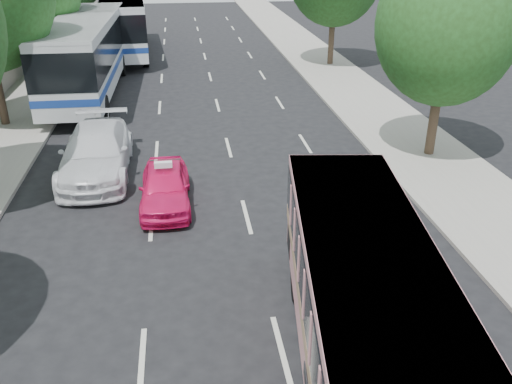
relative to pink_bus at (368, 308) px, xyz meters
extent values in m
plane|color=black|center=(-2.34, 3.12, -1.84)|extent=(120.00, 120.00, 0.00)
cube|color=#9E998E|center=(-10.84, 23.12, -1.76)|extent=(4.00, 90.00, 0.15)
cube|color=#9E998E|center=(6.16, 23.12, -1.78)|extent=(4.00, 90.00, 0.12)
cube|color=#9E998E|center=(-12.64, 23.12, -0.94)|extent=(0.30, 90.00, 1.50)
cylinder|color=#38281E|center=(-10.94, 25.12, -0.09)|extent=(0.36, 0.36, 3.50)
cylinder|color=#38281E|center=(-10.84, 33.12, 0.16)|extent=(0.36, 0.36, 3.99)
cylinder|color=#38281E|center=(-11.04, 41.12, 0.02)|extent=(0.36, 0.36, 3.72)
cylinder|color=#38281E|center=(6.36, 11.12, -0.22)|extent=(0.36, 0.36, 3.23)
ellipsoid|color=#203F16|center=(6.36, 11.12, 3.18)|extent=(5.10, 5.10, 5.87)
cylinder|color=#38281E|center=(6.66, 27.12, 0.06)|extent=(0.36, 0.36, 3.80)
cube|color=#D2878F|center=(0.00, 0.00, -0.12)|extent=(3.49, 9.45, 2.47)
cube|color=#9E7A59|center=(0.00, 0.00, -0.41)|extent=(3.53, 9.48, 0.32)
cube|color=black|center=(0.00, 0.00, 0.33)|extent=(3.54, 9.49, 1.02)
cube|color=#D2878F|center=(0.00, 0.00, 1.04)|extent=(3.51, 9.48, 0.15)
cylinder|color=black|center=(-0.64, 2.88, -1.36)|extent=(0.40, 0.99, 0.96)
cylinder|color=black|center=(1.36, 2.62, -1.36)|extent=(0.40, 0.99, 0.96)
imported|color=#EA145D|center=(-3.81, 8.26, -1.18)|extent=(1.57, 3.88, 1.32)
imported|color=silver|center=(-6.26, 11.12, -1.00)|extent=(2.40, 5.77, 1.67)
cube|color=silver|center=(-7.90, 22.00, 0.45)|extent=(2.96, 13.27, 3.36)
cube|color=black|center=(-7.90, 22.00, 0.86)|extent=(3.01, 13.30, 1.65)
cube|color=navy|center=(-7.90, 22.00, -0.40)|extent=(3.00, 13.29, 0.33)
cube|color=silver|center=(-7.90, 22.00, 2.06)|extent=(2.98, 13.29, 0.15)
cylinder|color=black|center=(-9.11, 26.20, -1.23)|extent=(0.37, 1.22, 1.21)
cylinder|color=black|center=(-6.60, 26.17, -1.23)|extent=(0.37, 1.22, 1.21)
cylinder|color=black|center=(-9.21, 17.38, -1.23)|extent=(0.37, 1.22, 1.21)
cylinder|color=black|center=(-6.70, 17.35, -1.23)|extent=(0.37, 1.22, 1.21)
cube|color=white|center=(-6.84, 32.84, 0.44)|extent=(3.74, 13.34, 3.35)
cube|color=black|center=(-6.84, 32.84, 0.85)|extent=(3.79, 13.37, 1.65)
cube|color=navy|center=(-6.84, 32.84, -0.41)|extent=(3.78, 13.36, 0.33)
cylinder|color=black|center=(-8.39, 36.91, -1.24)|extent=(0.44, 1.23, 1.21)
cylinder|color=black|center=(-5.90, 37.09, -1.24)|extent=(0.44, 1.23, 1.21)
cylinder|color=black|center=(-7.76, 28.15, -1.24)|extent=(0.44, 1.23, 1.21)
cylinder|color=black|center=(-5.27, 28.33, -1.24)|extent=(0.44, 1.23, 1.21)
cube|color=silver|center=(-3.81, 8.26, -0.43)|extent=(0.55, 0.18, 0.18)
camera|label=1|loc=(-3.10, -7.52, 6.12)|focal=38.00mm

